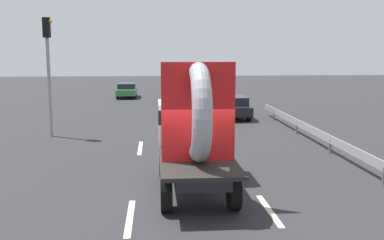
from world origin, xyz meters
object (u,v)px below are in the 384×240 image
(flatbed_truck, at_px, (193,130))
(distant_sedan, at_px, (232,106))
(oncoming_car, at_px, (127,90))
(traffic_light, at_px, (48,59))

(flatbed_truck, height_order, distant_sedan, flatbed_truck)
(distant_sedan, distance_m, oncoming_car, 14.28)
(distant_sedan, bearing_deg, traffic_light, -151.25)
(distant_sedan, xyz_separation_m, oncoming_car, (-6.98, 12.46, -0.04))
(flatbed_truck, height_order, traffic_light, traffic_light)
(traffic_light, bearing_deg, distant_sedan, 28.75)
(flatbed_truck, xyz_separation_m, traffic_light, (-5.96, 8.49, 1.89))
(oncoming_car, bearing_deg, flatbed_truck, -82.36)
(traffic_light, height_order, oncoming_car, traffic_light)
(traffic_light, distance_m, oncoming_car, 18.05)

